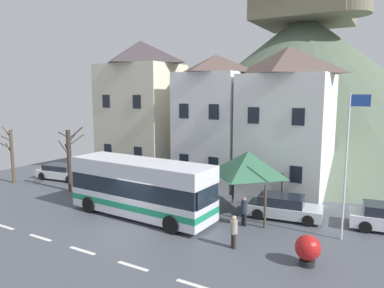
# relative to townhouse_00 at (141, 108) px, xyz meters

# --- Properties ---
(ground_plane) EXTENTS (40.00, 60.00, 0.07)m
(ground_plane) POSITION_rel_townhouse_00_xyz_m (7.72, -11.66, -5.94)
(ground_plane) COLOR #494D56
(townhouse_00) EXTENTS (6.64, 5.39, 11.83)m
(townhouse_00) POSITION_rel_townhouse_00_xyz_m (0.00, 0.00, 0.00)
(townhouse_00) COLOR beige
(townhouse_00) RESTS_ON ground_plane
(townhouse_01) EXTENTS (5.01, 5.64, 10.26)m
(townhouse_01) POSITION_rel_townhouse_00_xyz_m (7.36, 0.13, -0.78)
(townhouse_01) COLOR white
(townhouse_01) RESTS_ON ground_plane
(townhouse_02) EXTENTS (5.96, 5.56, 10.54)m
(townhouse_02) POSITION_rel_townhouse_00_xyz_m (13.09, 0.08, -0.64)
(townhouse_02) COLOR white
(townhouse_02) RESTS_ON ground_plane
(hilltop_castle) EXTENTS (43.07, 43.07, 26.46)m
(hilltop_castle) POSITION_rel_townhouse_00_xyz_m (9.62, 19.41, 2.84)
(hilltop_castle) COLOR #556452
(hilltop_castle) RESTS_ON ground_plane
(transit_bus) EXTENTS (9.24, 3.05, 3.35)m
(transit_bus) POSITION_rel_townhouse_00_xyz_m (7.18, -9.36, -4.23)
(transit_bus) COLOR silver
(transit_bus) RESTS_ON ground_plane
(bus_shelter) EXTENTS (3.60, 3.60, 3.86)m
(bus_shelter) POSITION_rel_townhouse_00_xyz_m (12.51, -5.88, -2.80)
(bus_shelter) COLOR #473D33
(bus_shelter) RESTS_ON ground_plane
(parked_car_00) EXTENTS (4.40, 2.40, 1.33)m
(parked_car_00) POSITION_rel_townhouse_00_xyz_m (14.60, -5.41, -5.26)
(parked_car_00) COLOR silver
(parked_car_00) RESTS_ON ground_plane
(parked_car_02) EXTENTS (4.67, 2.35, 1.25)m
(parked_car_02) POSITION_rel_townhouse_00_xyz_m (-4.36, -5.40, -5.29)
(parked_car_02) COLOR silver
(parked_car_02) RESTS_ON ground_plane
(parked_car_03) EXTENTS (3.89, 1.99, 1.30)m
(parked_car_03) POSITION_rel_townhouse_00_xyz_m (1.76, -4.92, -5.27)
(parked_car_03) COLOR slate
(parked_car_03) RESTS_ON ground_plane
(pedestrian_00) EXTENTS (0.35, 0.35, 1.58)m
(pedestrian_00) POSITION_rel_townhouse_00_xyz_m (13.70, -10.69, -5.03)
(pedestrian_00) COLOR #38332D
(pedestrian_00) RESTS_ON ground_plane
(pedestrian_01) EXTENTS (0.34, 0.34, 1.60)m
(pedestrian_01) POSITION_rel_townhouse_00_xyz_m (13.05, -7.76, -5.04)
(pedestrian_01) COLOR black
(pedestrian_01) RESTS_ON ground_plane
(public_bench) EXTENTS (1.59, 0.48, 0.87)m
(public_bench) POSITION_rel_townhouse_00_xyz_m (14.07, -3.39, -5.44)
(public_bench) COLOR #33473D
(public_bench) RESTS_ON ground_plane
(flagpole) EXTENTS (0.95, 0.10, 7.28)m
(flagpole) POSITION_rel_townhouse_00_xyz_m (18.07, -7.09, -1.71)
(flagpole) COLOR silver
(flagpole) RESTS_ON ground_plane
(harbour_buoy) EXTENTS (1.08, 1.08, 1.33)m
(harbour_buoy) POSITION_rel_townhouse_00_xyz_m (17.10, -10.73, -5.18)
(harbour_buoy) COLOR black
(harbour_buoy) RESTS_ON ground_plane
(bare_tree_00) EXTENTS (1.64, 1.71, 4.82)m
(bare_tree_00) POSITION_rel_townhouse_00_xyz_m (-0.84, -7.62, -3.49)
(bare_tree_00) COLOR #382D28
(bare_tree_00) RESTS_ON ground_plane
(bare_tree_01) EXTENTS (1.18, 1.53, 4.61)m
(bare_tree_01) POSITION_rel_townhouse_00_xyz_m (-6.84, -8.27, -3.56)
(bare_tree_01) COLOR brown
(bare_tree_01) RESTS_ON ground_plane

